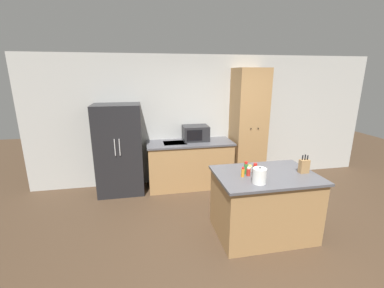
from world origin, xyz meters
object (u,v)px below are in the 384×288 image
spice_bottle_amber_oil (246,168)px  spice_bottle_pale_salt (243,172)px  spice_bottle_short_red (248,172)px  knife_block (304,166)px  spice_bottle_green_herb (250,169)px  microwave (196,133)px  spice_bottle_tall_dark (255,170)px  refrigerator (119,150)px  pantry_cabinet (248,127)px  kettle (259,176)px

spice_bottle_amber_oil → spice_bottle_pale_salt: 0.13m
spice_bottle_amber_oil → spice_bottle_pale_salt: size_ratio=1.30×
spice_bottle_short_red → knife_block: bearing=-3.5°
knife_block → spice_bottle_green_herb: bearing=165.5°
microwave → knife_block: (1.11, -1.96, -0.07)m
microwave → spice_bottle_green_herb: 1.82m
spice_bottle_pale_salt → spice_bottle_tall_dark: bearing=2.8°
refrigerator → pantry_cabinet: pantry_cabinet is taller
pantry_cabinet → spice_bottle_tall_dark: pantry_cabinet is taller
knife_block → spice_bottle_pale_salt: 0.88m
refrigerator → spice_bottle_pale_salt: bearing=-46.6°
microwave → spice_bottle_tall_dark: (0.41, -1.92, -0.09)m
knife_block → kettle: knife_block is taller
refrigerator → knife_block: 3.20m
kettle → spice_bottle_amber_oil: bearing=97.4°
kettle → knife_block: bearing=15.3°
knife_block → spice_bottle_short_red: (-0.79, 0.05, -0.04)m
spice_bottle_amber_oil → kettle: 0.33m
refrigerator → spice_bottle_pale_salt: refrigerator is taller
microwave → spice_bottle_green_herb: microwave is taller
knife_block → spice_bottle_short_red: 0.79m
refrigerator → spice_bottle_short_red: 2.56m
spice_bottle_short_red → microwave: bearing=99.6°
spice_bottle_green_herb → kettle: (-0.04, -0.39, 0.05)m
refrigerator → pantry_cabinet: (2.57, 0.01, 0.32)m
refrigerator → knife_block: size_ratio=6.49×
spice_bottle_short_red → spice_bottle_pale_salt: bearing=-166.5°
kettle → spice_bottle_tall_dark: bearing=77.8°
spice_bottle_amber_oil → spice_bottle_green_herb: (0.09, 0.06, -0.04)m
pantry_cabinet → spice_bottle_tall_dark: bearing=-110.0°
spice_bottle_short_red → spice_bottle_amber_oil: spice_bottle_amber_oil is taller
spice_bottle_green_herb → spice_bottle_pale_salt: bearing=-136.7°
spice_bottle_amber_oil → spice_bottle_green_herb: bearing=35.7°
spice_bottle_pale_salt → kettle: 0.27m
spice_bottle_short_red → spice_bottle_amber_oil: size_ratio=0.68×
spice_bottle_amber_oil → spice_bottle_pale_salt: spice_bottle_amber_oil is taller
refrigerator → spice_bottle_tall_dark: refrigerator is taller
refrigerator → microwave: (1.49, 0.10, 0.23)m
knife_block → kettle: size_ratio=1.20×
pantry_cabinet → microwave: 1.08m
spice_bottle_amber_oil → spice_bottle_green_herb: spice_bottle_amber_oil is taller
microwave → spice_bottle_pale_salt: (0.23, -1.93, -0.11)m
pantry_cabinet → microwave: size_ratio=4.64×
refrigerator → pantry_cabinet: bearing=0.3°
knife_block → spice_bottle_amber_oil: 0.81m
knife_block → spice_bottle_pale_salt: knife_block is taller
spice_bottle_tall_dark → kettle: size_ratio=0.79×
spice_bottle_amber_oil → refrigerator: bearing=136.2°
spice_bottle_tall_dark → spice_bottle_green_herb: 0.15m
microwave → spice_bottle_short_red: (0.32, -1.91, -0.11)m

